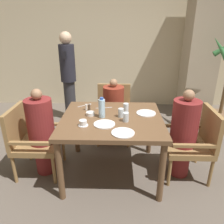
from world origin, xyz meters
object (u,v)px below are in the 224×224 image
Objects in this scene: chair_left_side at (31,138)px; bowl_small at (90,114)px; chair_far_side at (114,110)px; standing_host at (68,75)px; glass_tall_near at (121,113)px; plate_dessert_center at (146,113)px; plate_main_left at (104,124)px; potted_palm at (222,102)px; plate_main_right at (123,133)px; glass_tall_far at (126,107)px; diner_in_right_chair at (183,133)px; teacup_with_saucer at (83,123)px; chair_right_side at (194,141)px; water_bottle at (102,108)px; diner_in_left_chair at (42,132)px; glass_tall_mid at (126,117)px; diner_in_far_chair at (113,111)px.

chair_left_side reaches higher than bowl_small.
standing_host is (-0.88, 0.72, 0.42)m from chair_far_side.
glass_tall_near is (1.12, 0.02, 0.35)m from chair_left_side.
plate_dessert_center is 2.34× the size of bowl_small.
standing_host is 7.03× the size of plate_main_left.
potted_palm is 7.50× the size of plate_main_right.
plate_main_left is at bearing -11.69° from chair_left_side.
glass_tall_near is 1.00× the size of glass_tall_far.
chair_left_side is 1.25m from glass_tall_far.
diner_in_right_chair is 10.16× the size of teacup_with_saucer.
chair_right_side is at bearing -124.46° from potted_palm.
chair_right_side is at bearing 10.07° from plate_main_left.
water_bottle reaches higher than chair_far_side.
glass_tall_near is 0.19m from glass_tall_far.
water_bottle is at bearing 179.38° from diner_in_right_chair.
glass_tall_far is at bearing 33.09° from water_bottle.
teacup_with_saucer is at bearing -128.75° from water_bottle.
standing_host is (-1.89, 1.68, 0.42)m from chair_right_side.
diner_in_right_chair reaches higher than plate_main_right.
plate_dessert_center is 0.34m from glass_tall_near.
standing_host is at bearing 172.18° from potted_palm.
diner_in_left_chair is at bearing -89.75° from standing_host.
water_bottle is (-0.12, -0.95, 0.41)m from chair_far_side.
potted_palm is at bearing 55.54° from chair_right_side.
glass_tall_near is (-0.02, 0.42, 0.05)m from plate_main_right.
plate_main_right is 2.22× the size of glass_tall_near.
chair_left_side is 1.88m from diner_in_right_chair.
glass_tall_mid is (0.43, -0.16, 0.03)m from bowl_small.
water_bottle is (0.75, 0.01, 0.32)m from diner_in_left_chair.
plate_dessert_center is at bearing 42.55° from glass_tall_mid.
plate_dessert_center is 0.36m from glass_tall_mid.
chair_left_side is 0.53× the size of standing_host.
chair_left_side is 0.85× the size of diner_in_far_chair.
glass_tall_mid is (-0.85, -0.10, 0.35)m from chair_right_side.
teacup_with_saucer is (0.56, -0.23, 0.23)m from diner_in_left_chair.
plate_main_right is at bearing -84.71° from chair_far_side.
diner_in_far_chair is 0.58× the size of potted_palm.
water_bottle is at bearing -98.39° from diner_in_far_chair.
diner_in_far_chair is 0.62× the size of standing_host.
glass_tall_mid is (0.16, -1.06, 0.35)m from chair_far_side.
chair_right_side is 3.71× the size of plate_main_left.
chair_right_side is 7.96× the size of teacup_with_saucer.
diner_in_left_chair reaches higher than chair_far_side.
chair_left_side is 3.59× the size of water_bottle.
diner_in_far_chair is at bearing 141.20° from chair_right_side.
water_bottle reaches higher than plate_dessert_center.
bowl_small is 0.95× the size of glass_tall_near.
standing_host is at bearing 135.34° from diner_in_far_chair.
diner_in_left_chair is at bearing -154.91° from potted_palm.
glass_tall_far is (1.05, -1.48, -0.07)m from standing_host.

